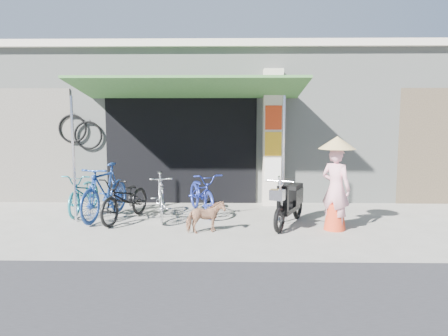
{
  "coord_description": "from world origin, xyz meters",
  "views": [
    {
      "loc": [
        -0.05,
        -7.28,
        2.01
      ],
      "look_at": [
        -0.2,
        1.0,
        1.0
      ],
      "focal_mm": 35.0,
      "sensor_mm": 36.0,
      "label": 1
    }
  ],
  "objects_px": {
    "moped": "(290,203)",
    "nun": "(336,183)",
    "bike_teal": "(84,193)",
    "bike_navy": "(202,193)",
    "street_dog": "(205,217)",
    "bike_blue": "(105,191)",
    "bike_black": "(126,199)",
    "bike_silver": "(161,196)"
  },
  "relations": [
    {
      "from": "bike_teal",
      "to": "street_dog",
      "type": "distance_m",
      "value": 2.98
    },
    {
      "from": "bike_black",
      "to": "street_dog",
      "type": "relative_size",
      "value": 2.49
    },
    {
      "from": "bike_navy",
      "to": "moped",
      "type": "bearing_deg",
      "value": -47.98
    },
    {
      "from": "bike_silver",
      "to": "bike_navy",
      "type": "distance_m",
      "value": 0.89
    },
    {
      "from": "bike_black",
      "to": "bike_teal",
      "type": "bearing_deg",
      "value": 164.45
    },
    {
      "from": "bike_teal",
      "to": "nun",
      "type": "xyz_separation_m",
      "value": [
        4.84,
        -1.24,
        0.41
      ]
    },
    {
      "from": "bike_black",
      "to": "moped",
      "type": "bearing_deg",
      "value": 12.01
    },
    {
      "from": "moped",
      "to": "nun",
      "type": "relative_size",
      "value": 0.92
    },
    {
      "from": "moped",
      "to": "nun",
      "type": "height_order",
      "value": "nun"
    },
    {
      "from": "street_dog",
      "to": "moped",
      "type": "distance_m",
      "value": 1.62
    },
    {
      "from": "bike_blue",
      "to": "nun",
      "type": "xyz_separation_m",
      "value": [
        4.28,
        -0.76,
        0.29
      ]
    },
    {
      "from": "bike_navy",
      "to": "street_dog",
      "type": "distance_m",
      "value": 1.48
    },
    {
      "from": "bike_blue",
      "to": "nun",
      "type": "bearing_deg",
      "value": 2.88
    },
    {
      "from": "street_dog",
      "to": "nun",
      "type": "distance_m",
      "value": 2.34
    },
    {
      "from": "bike_blue",
      "to": "bike_navy",
      "type": "distance_m",
      "value": 1.91
    },
    {
      "from": "nun",
      "to": "moped",
      "type": "bearing_deg",
      "value": 19.07
    },
    {
      "from": "bike_silver",
      "to": "bike_navy",
      "type": "bearing_deg",
      "value": 19.17
    },
    {
      "from": "bike_navy",
      "to": "moped",
      "type": "xyz_separation_m",
      "value": [
        1.67,
        -0.88,
        -0.02
      ]
    },
    {
      "from": "bike_navy",
      "to": "nun",
      "type": "xyz_separation_m",
      "value": [
        2.42,
        -1.2,
        0.39
      ]
    },
    {
      "from": "street_dog",
      "to": "nun",
      "type": "bearing_deg",
      "value": -105.55
    },
    {
      "from": "bike_blue",
      "to": "moped",
      "type": "xyz_separation_m",
      "value": [
        3.52,
        -0.44,
        -0.12
      ]
    },
    {
      "from": "bike_blue",
      "to": "bike_navy",
      "type": "relative_size",
      "value": 1.08
    },
    {
      "from": "bike_teal",
      "to": "nun",
      "type": "distance_m",
      "value": 5.01
    },
    {
      "from": "bike_navy",
      "to": "bike_black",
      "type": "bearing_deg",
      "value": -176.64
    },
    {
      "from": "bike_black",
      "to": "bike_navy",
      "type": "height_order",
      "value": "bike_navy"
    },
    {
      "from": "bike_blue",
      "to": "bike_silver",
      "type": "relative_size",
      "value": 1.19
    },
    {
      "from": "bike_black",
      "to": "moped",
      "type": "height_order",
      "value": "moped"
    },
    {
      "from": "bike_blue",
      "to": "moped",
      "type": "distance_m",
      "value": 3.55
    },
    {
      "from": "bike_black",
      "to": "bike_silver",
      "type": "xyz_separation_m",
      "value": [
        0.64,
        0.16,
        0.02
      ]
    },
    {
      "from": "nun",
      "to": "bike_navy",
      "type": "bearing_deg",
      "value": 15.62
    },
    {
      "from": "bike_navy",
      "to": "moped",
      "type": "relative_size",
      "value": 1.08
    },
    {
      "from": "bike_silver",
      "to": "moped",
      "type": "relative_size",
      "value": 0.98
    },
    {
      "from": "bike_blue",
      "to": "bike_black",
      "type": "relative_size",
      "value": 1.09
    },
    {
      "from": "moped",
      "to": "bike_silver",
      "type": "bearing_deg",
      "value": -165.93
    },
    {
      "from": "bike_teal",
      "to": "bike_navy",
      "type": "xyz_separation_m",
      "value": [
        2.42,
        -0.03,
        0.01
      ]
    },
    {
      "from": "bike_black",
      "to": "bike_navy",
      "type": "xyz_separation_m",
      "value": [
        1.41,
        0.61,
        0.0
      ]
    },
    {
      "from": "bike_navy",
      "to": "nun",
      "type": "distance_m",
      "value": 2.73
    },
    {
      "from": "nun",
      "to": "bike_teal",
      "type": "bearing_deg",
      "value": 27.67
    },
    {
      "from": "moped",
      "to": "bike_teal",
      "type": "bearing_deg",
      "value": -168.44
    },
    {
      "from": "bike_blue",
      "to": "bike_navy",
      "type": "bearing_deg",
      "value": 26.33
    },
    {
      "from": "bike_blue",
      "to": "nun",
      "type": "height_order",
      "value": "nun"
    },
    {
      "from": "bike_black",
      "to": "nun",
      "type": "relative_size",
      "value": 0.99
    }
  ]
}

